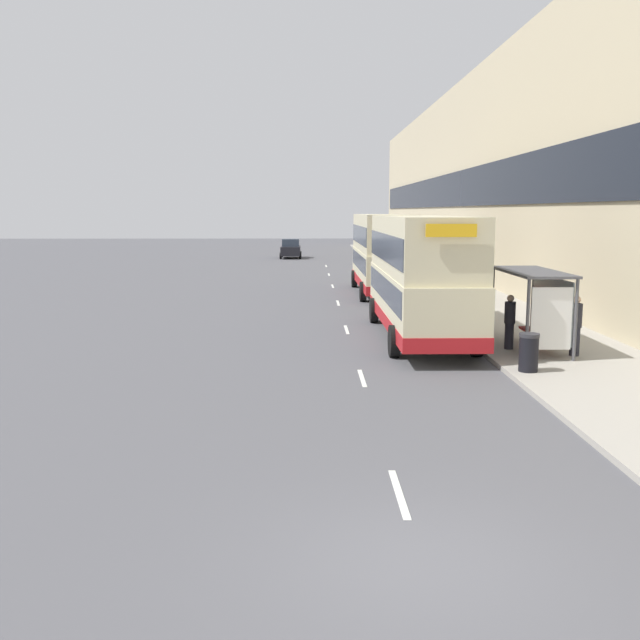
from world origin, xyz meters
name	(u,v)px	position (x,y,z in m)	size (l,w,h in m)	color
ground_plane	(422,565)	(0.00, 0.00, 0.00)	(220.00, 220.00, 0.00)	#515156
pavement	(428,278)	(6.50, 38.50, 0.07)	(5.00, 93.00, 0.14)	#A39E93
terrace_facade	(492,177)	(10.49, 38.50, 6.67)	(3.10, 93.00, 13.35)	#C6B793
lane_mark_0	(399,493)	(0.00, 2.32, 0.01)	(0.12, 2.00, 0.01)	silver
lane_mark_1	(362,378)	(0.00, 10.28, 0.01)	(0.12, 2.00, 0.01)	silver
lane_mark_2	(347,330)	(0.00, 18.23, 0.01)	(0.12, 2.00, 0.01)	silver
lane_mark_3	(338,303)	(0.00, 26.19, 0.01)	(0.12, 2.00, 0.01)	silver
lane_mark_4	(333,286)	(0.00, 34.14, 0.01)	(0.12, 2.00, 0.01)	silver
lane_mark_5	(329,275)	(0.00, 42.09, 0.01)	(0.12, 2.00, 0.01)	silver
lane_mark_6	(326,266)	(0.00, 50.05, 0.01)	(0.12, 2.00, 0.01)	silver
bus_shelter	(540,295)	(5.77, 13.43, 1.88)	(1.60, 4.20, 2.48)	#4C4C51
double_decker_bus_near	(420,274)	(2.47, 16.40, 2.28)	(2.85, 10.67, 4.30)	beige
double_decker_bus_ahead	(382,252)	(2.54, 30.07, 2.28)	(2.85, 10.62, 4.30)	beige
car_0	(291,249)	(-3.17, 60.28, 0.90)	(2.03, 4.26, 1.84)	black
pedestrian_at_shelter	(576,325)	(6.60, 12.56, 1.07)	(0.36, 0.36, 1.82)	#23232D
pedestrian_1	(510,321)	(4.91, 13.64, 1.03)	(0.34, 0.34, 1.73)	#23232D
litter_bin	(529,352)	(4.55, 10.44, 0.67)	(0.55, 0.55, 1.05)	black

